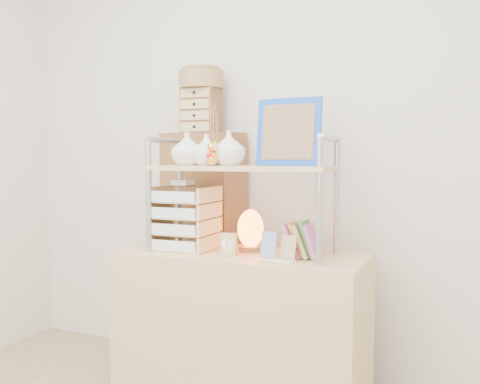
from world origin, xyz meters
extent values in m
cube|color=silver|center=(0.00, 1.70, 1.30)|extent=(3.40, 0.02, 2.60)
cube|color=tan|center=(0.00, 1.20, 0.38)|extent=(1.20, 0.50, 0.75)
cube|color=brown|center=(-0.40, 1.57, 0.68)|extent=(0.48, 0.30, 1.35)
cylinder|color=#979DA5|center=(-0.43, 1.05, 1.02)|extent=(0.03, 0.03, 0.55)
cylinder|color=#979DA5|center=(-0.43, 1.35, 1.02)|extent=(0.03, 0.03, 0.55)
cylinder|color=#979DA5|center=(-0.43, 1.20, 1.30)|extent=(0.03, 0.30, 0.03)
cylinder|color=#979DA5|center=(0.43, 1.05, 1.02)|extent=(0.03, 0.03, 0.55)
cylinder|color=#979DA5|center=(0.43, 1.35, 1.02)|extent=(0.03, 0.03, 0.55)
cylinder|color=#979DA5|center=(0.43, 1.20, 1.30)|extent=(0.03, 0.30, 0.03)
cube|color=tan|center=(0.00, 1.20, 1.16)|extent=(0.90, 0.34, 0.02)
imported|color=white|center=(-0.29, 1.18, 1.25)|extent=(0.16, 0.16, 0.17)
imported|color=white|center=(-0.19, 1.20, 1.25)|extent=(0.15, 0.15, 0.15)
imported|color=white|center=(-0.08, 1.22, 1.26)|extent=(0.16, 0.16, 0.17)
cylinder|color=#263EA4|center=(-0.21, 1.32, 1.22)|extent=(0.07, 0.07, 0.10)
cube|color=blue|center=(0.20, 1.30, 1.33)|extent=(0.33, 0.08, 0.33)
cube|color=brown|center=(0.20, 1.29, 1.33)|extent=(0.27, 0.05, 0.27)
cube|color=#CB58A8|center=(0.36, 1.20, 0.83)|extent=(0.07, 0.12, 0.17)
cube|color=#498A45|center=(0.34, 1.22, 0.83)|extent=(0.07, 0.12, 0.16)
cube|color=tan|center=(0.31, 1.20, 0.83)|extent=(0.08, 0.13, 0.16)
cube|color=gold|center=(0.29, 1.22, 0.83)|extent=(0.08, 0.14, 0.16)
cube|color=#CB58A8|center=(0.27, 1.20, 0.83)|extent=(0.09, 0.14, 0.16)
cube|color=tan|center=(-0.31, 1.20, 0.76)|extent=(0.30, 0.28, 0.01)
cube|color=white|center=(-0.31, 1.06, 0.78)|extent=(0.27, 0.02, 0.05)
cube|color=tan|center=(-0.31, 1.20, 0.84)|extent=(0.30, 0.28, 0.01)
cube|color=white|center=(-0.31, 1.06, 0.86)|extent=(0.27, 0.02, 0.05)
cube|color=tan|center=(-0.31, 1.20, 0.92)|extent=(0.30, 0.28, 0.01)
cube|color=white|center=(-0.31, 1.06, 0.94)|extent=(0.27, 0.02, 0.05)
cube|color=tan|center=(-0.31, 1.20, 1.00)|extent=(0.30, 0.28, 0.01)
cube|color=white|center=(-0.31, 1.06, 1.02)|extent=(0.27, 0.02, 0.05)
cube|color=beige|center=(-0.31, 1.18, 1.09)|extent=(0.09, 0.09, 0.03)
cylinder|color=brown|center=(0.02, 1.26, 0.76)|extent=(0.12, 0.12, 0.03)
ellipsoid|color=orange|center=(0.02, 1.26, 0.87)|extent=(0.14, 0.13, 0.18)
cube|color=tan|center=(-0.02, 1.11, 0.80)|extent=(0.08, 0.03, 0.11)
cylinder|color=white|center=(-0.02, 1.09, 0.81)|extent=(0.05, 0.01, 0.05)
cube|color=white|center=(0.22, 1.09, 0.75)|extent=(0.18, 0.10, 0.01)
cube|color=#204695|center=(0.18, 1.10, 0.82)|extent=(0.09, 0.05, 0.12)
cube|color=tan|center=(0.27, 1.10, 0.81)|extent=(0.09, 0.05, 0.11)
cube|color=brown|center=(-0.40, 1.55, 1.48)|extent=(0.20, 0.15, 0.25)
cube|color=tan|center=(-0.40, 1.47, 1.38)|extent=(0.18, 0.01, 0.05)
cube|color=tan|center=(-0.40, 1.47, 1.44)|extent=(0.18, 0.01, 0.05)
cube|color=tan|center=(-0.40, 1.47, 1.51)|extent=(0.18, 0.01, 0.05)
cube|color=tan|center=(-0.40, 1.47, 1.57)|extent=(0.18, 0.01, 0.05)
cylinder|color=olive|center=(-0.40, 1.55, 1.65)|extent=(0.25, 0.25, 0.10)
camera|label=1|loc=(1.05, -1.14, 1.22)|focal=40.00mm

